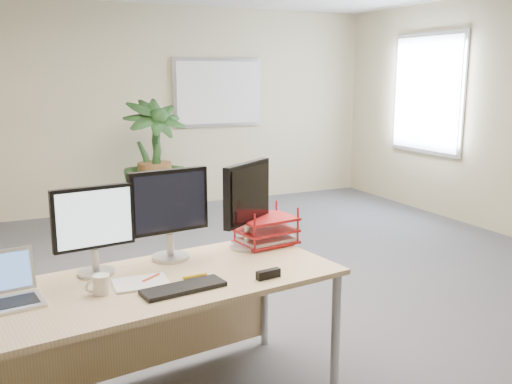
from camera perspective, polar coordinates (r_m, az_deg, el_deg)
name	(u,v)px	position (r m, az deg, el deg)	size (l,w,h in m)	color
floor	(266,321)	(4.34, 1.00, -12.79)	(8.00, 8.00, 0.00)	#46474B
back_wall	(132,109)	(7.76, -12.29, 8.10)	(7.00, 0.04, 2.70)	#C1B988
whiteboard	(218,93)	(8.07, -3.85, 9.89)	(1.30, 0.04, 0.95)	#AFAFB4
window	(427,94)	(7.84, 16.73, 9.38)	(0.04, 1.30, 1.55)	#AFAFB4
desk	(147,303)	(3.18, -10.86, -10.84)	(2.05, 1.07, 0.75)	tan
floor_plant	(155,165)	(6.85, -10.11, 2.70)	(0.84, 0.84, 1.50)	#133615
monitor_left	(94,225)	(3.11, -15.92, -3.15)	(0.43, 0.20, 0.48)	#ACACB0
monitor_right	(169,208)	(3.27, -8.67, -1.63)	(0.47, 0.21, 0.52)	#ACACB0
monitor_dark	(247,199)	(3.45, -0.87, -0.75)	(0.41, 0.31, 0.53)	#ACACB0
laptop	(4,290)	(2.95, -23.92, -8.97)	(0.35, 0.31, 0.23)	silver
keyboard	(183,288)	(2.88, -7.26, -9.49)	(0.42, 0.14, 0.02)	black
coffee_mug	(101,284)	(2.90, -15.28, -8.91)	(0.12, 0.08, 0.09)	white
spiral_notebook	(141,283)	(2.99, -11.43, -8.90)	(0.27, 0.21, 0.01)	silver
orange_pen	(151,277)	(3.03, -10.44, -8.39)	(0.01, 0.01, 0.13)	#E64C19
yellow_highlighter	(195,276)	(3.04, -6.13, -8.34)	(0.02, 0.02, 0.13)	gold
letter_tray	(266,232)	(3.58, 1.01, -4.07)	(0.38, 0.31, 0.16)	#AD1517
stapler	(268,274)	(3.01, 1.24, -8.20)	(0.14, 0.04, 0.05)	black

